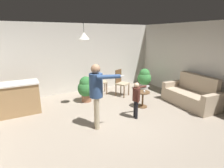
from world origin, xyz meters
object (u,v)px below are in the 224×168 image
at_px(spare_remote_on_table, 144,91).
at_px(person_adult, 97,90).
at_px(couch_floral, 191,95).
at_px(dining_chair_by_counter, 99,80).
at_px(potted_plant_corner, 144,78).
at_px(kitchen_counter, 17,99).
at_px(potted_plant_by_wall, 86,88).
at_px(side_table_by_couch, 143,97).
at_px(person_child, 137,96).
at_px(dining_chair_near_wall, 121,82).

bearing_deg(spare_remote_on_table, person_adult, -165.27).
height_order(couch_floral, dining_chair_by_counter, same).
bearing_deg(spare_remote_on_table, dining_chair_by_counter, 110.13).
height_order(dining_chair_by_counter, potted_plant_corner, dining_chair_by_counter).
xyz_separation_m(kitchen_counter, potted_plant_by_wall, (2.14, 0.00, 0.02)).
bearing_deg(person_adult, side_table_by_couch, 122.67).
distance_m(person_child, dining_chair_near_wall, 1.97).
distance_m(dining_chair_near_wall, potted_plant_corner, 1.31).
distance_m(couch_floral, potted_plant_corner, 2.17).
height_order(couch_floral, dining_chair_near_wall, same).
relative_size(potted_plant_corner, potted_plant_by_wall, 1.00).
bearing_deg(potted_plant_corner, side_table_by_couch, -129.47).
bearing_deg(dining_chair_by_counter, couch_floral, 55.50).
bearing_deg(potted_plant_by_wall, side_table_by_couch, -43.29).
bearing_deg(dining_chair_by_counter, person_child, 14.79).
xyz_separation_m(side_table_by_couch, dining_chair_near_wall, (-0.03, 1.33, 0.22)).
distance_m(kitchen_counter, potted_plant_by_wall, 2.14).
bearing_deg(side_table_by_couch, dining_chair_near_wall, 91.16).
bearing_deg(person_adult, dining_chair_near_wall, 152.67).
relative_size(kitchen_counter, spare_remote_on_table, 9.69).
xyz_separation_m(kitchen_counter, potted_plant_corner, (4.83, 0.19, 0.02)).
distance_m(couch_floral, dining_chair_by_counter, 3.35).
height_order(person_child, potted_plant_by_wall, person_child).
bearing_deg(couch_floral, kitchen_counter, 71.91).
xyz_separation_m(side_table_by_couch, person_child, (-0.65, -0.54, 0.32)).
relative_size(potted_plant_by_wall, spare_remote_on_table, 6.93).
bearing_deg(potted_plant_by_wall, dining_chair_by_counter, 36.29).
height_order(couch_floral, kitchen_counter, couch_floral).
height_order(person_child, spare_remote_on_table, person_child).
bearing_deg(potted_plant_corner, spare_remote_on_table, -128.18).
bearing_deg(potted_plant_corner, person_adult, -146.42).
bearing_deg(potted_plant_by_wall, kitchen_counter, -179.90).
distance_m(kitchen_counter, dining_chair_near_wall, 3.54).
bearing_deg(side_table_by_couch, person_child, -140.03).
bearing_deg(spare_remote_on_table, couch_floral, -21.44).
relative_size(person_child, dining_chair_by_counter, 1.04).
bearing_deg(potted_plant_by_wall, person_child, -67.53).
xyz_separation_m(potted_plant_by_wall, spare_remote_on_table, (1.46, -1.37, 0.04)).
xyz_separation_m(dining_chair_near_wall, spare_remote_on_table, (0.06, -1.36, -0.01)).
bearing_deg(kitchen_counter, couch_floral, -20.97).
height_order(couch_floral, potted_plant_by_wall, couch_floral).
relative_size(person_adult, spare_remote_on_table, 12.52).
bearing_deg(couch_floral, side_table_by_couch, 71.08).
bearing_deg(dining_chair_by_counter, dining_chair_near_wall, 62.56).
relative_size(person_adult, dining_chair_near_wall, 1.63).
height_order(side_table_by_couch, potted_plant_corner, potted_plant_corner).
relative_size(couch_floral, dining_chair_by_counter, 1.84).
bearing_deg(person_child, potted_plant_corner, 148.39).
relative_size(dining_chair_by_counter, potted_plant_corner, 1.11).
relative_size(person_adult, dining_chair_by_counter, 1.63).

